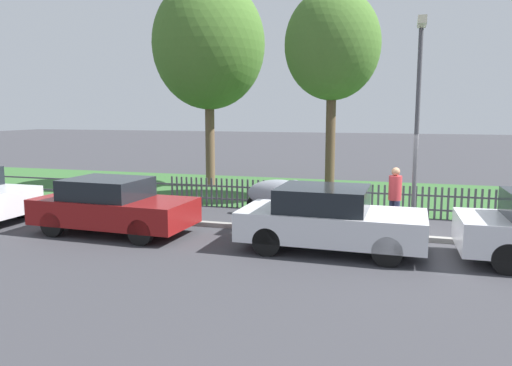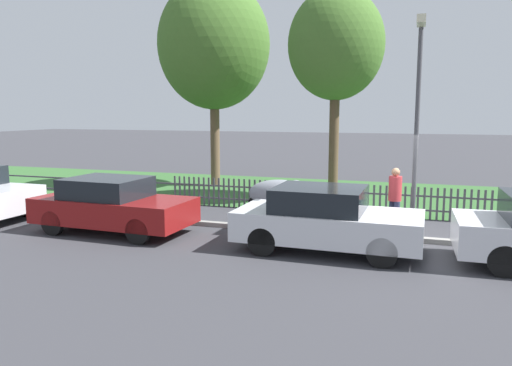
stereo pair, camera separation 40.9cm
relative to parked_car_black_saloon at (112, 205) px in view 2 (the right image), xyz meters
The scene contains 11 objects.
ground_plane 6.76m from the parked_car_black_saloon, 11.02° to the left, with size 120.00×120.00×0.00m, color #38383D.
kerb_stone 6.77m from the parked_car_black_saloon, 11.86° to the left, with size 42.90×0.20×0.12m, color gray.
grass_strip 10.21m from the parked_car_black_saloon, 49.63° to the left, with size 42.90×7.39×0.01m, color #33602D.
park_fence 7.76m from the parked_car_black_saloon, 31.74° to the left, with size 42.90×0.05×0.93m.
parked_car_black_saloon is the anchor object (origin of this frame).
parked_car_navy_estate 5.48m from the parked_car_black_saloon, ahead, with size 4.05×1.91×1.42m.
covered_motorcycle 4.89m from the parked_car_black_saloon, 43.32° to the left, with size 2.01×0.86×1.07m.
tree_nearest_kerb 9.53m from the parked_car_black_saloon, 94.10° to the left, with size 4.45×4.45×8.25m.
tree_behind_motorcycle 9.09m from the parked_car_black_saloon, 54.73° to the left, with size 3.22×3.22×7.14m.
pedestrian_by_lamp 7.22m from the parked_car_black_saloon, 19.12° to the left, with size 0.46×0.46×1.64m.
street_lamp 7.99m from the parked_car_black_saloon, 15.26° to the left, with size 0.20×0.79×5.22m.
Camera 2 is at (0.79, -11.98, 3.07)m, focal length 35.00 mm.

